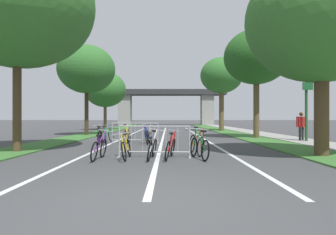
{
  "coord_description": "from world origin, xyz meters",
  "views": [
    {
      "loc": [
        0.33,
        -4.43,
        1.32
      ],
      "look_at": [
        0.33,
        17.46,
        1.33
      ],
      "focal_mm": 30.36,
      "sensor_mm": 36.0,
      "label": 1
    }
  ],
  "objects": [
    {
      "name": "tree_left_pine_near",
      "position": [
        -5.69,
        16.51,
        4.88
      ],
      "size": [
        4.19,
        4.19,
        6.68
      ],
      "color": "#3D2D1E",
      "rests_on": "ground"
    },
    {
      "name": "bicycle_orange_6",
      "position": [
        1.33,
        5.6,
        0.39
      ],
      "size": [
        0.64,
        1.68,
        0.98
      ],
      "rotation": [
        0.0,
        0.0,
        3.34
      ],
      "color": "black",
      "rests_on": "ground"
    },
    {
      "name": "lamppost_with_sign",
      "position": [
        7.7,
        10.65,
        3.36
      ],
      "size": [
        0.56,
        0.32,
        5.7
      ],
      "color": "#1E4C23",
      "rests_on": "ground"
    },
    {
      "name": "tree_left_pine_far",
      "position": [
        -5.4,
        6.34,
        5.68
      ],
      "size": [
        5.79,
        5.79,
        8.15
      ],
      "color": "#4C3823",
      "rests_on": "ground"
    },
    {
      "name": "grass_verge_left",
      "position": [
        -5.66,
        22.46,
        0.03
      ],
      "size": [
        2.01,
        54.91,
        0.05
      ],
      "primitive_type": "cube",
      "color": "#386B2D",
      "rests_on": "ground"
    },
    {
      "name": "lane_stripe_left_lane",
      "position": [
        -2.56,
        15.88,
        0.0
      ],
      "size": [
        0.14,
        31.77,
        0.01
      ],
      "primitive_type": "cube",
      "color": "silver",
      "rests_on": "ground"
    },
    {
      "name": "tree_left_maple_mid",
      "position": [
        -6.36,
        25.74,
        4.3
      ],
      "size": [
        4.39,
        4.39,
        6.17
      ],
      "color": "brown",
      "rests_on": "ground"
    },
    {
      "name": "bicycle_teal_3",
      "position": [
        -2.89,
        10.56,
        0.38
      ],
      "size": [
        0.46,
        1.74,
        0.99
      ],
      "rotation": [
        0.0,
        0.0,
        -0.16
      ],
      "color": "black",
      "rests_on": "ground"
    },
    {
      "name": "sidewalk_path_right",
      "position": [
        7.7,
        22.46,
        0.04
      ],
      "size": [
        2.07,
        54.91,
        0.08
      ],
      "primitive_type": "cube",
      "color": "gray",
      "rests_on": "ground"
    },
    {
      "name": "bicycle_purple_7",
      "position": [
        -1.82,
        4.46,
        0.35
      ],
      "size": [
        0.47,
        1.57,
        0.94
      ],
      "rotation": [
        0.0,
        0.0,
        -0.06
      ],
      "color": "black",
      "rests_on": "ground"
    },
    {
      "name": "bicycle_white_9",
      "position": [
        -0.57,
        10.55,
        0.36
      ],
      "size": [
        0.44,
        1.65,
        0.92
      ],
      "rotation": [
        0.0,
        0.0,
        0.03
      ],
      "color": "black",
      "rests_on": "ground"
    },
    {
      "name": "pedestrian_in_red_jacket",
      "position": [
        7.63,
        11.09,
        0.99
      ],
      "size": [
        0.58,
        0.35,
        1.62
      ],
      "rotation": [
        0.0,
        0.0,
        3.35
      ],
      "color": "#262628",
      "rests_on": "ground"
    },
    {
      "name": "bicycle_black_1",
      "position": [
        -3.06,
        9.72,
        0.37
      ],
      "size": [
        0.43,
        1.62,
        0.98
      ],
      "rotation": [
        0.0,
        0.0,
        3.24
      ],
      "color": "black",
      "rests_on": "ground"
    },
    {
      "name": "lane_stripe_right_lane",
      "position": [
        2.56,
        15.88,
        0.0
      ],
      "size": [
        0.14,
        31.77,
        0.01
      ],
      "primitive_type": "cube",
      "color": "silver",
      "rests_on": "ground"
    },
    {
      "name": "crowd_barrier_second",
      "position": [
        -1.36,
        10.15,
        0.52
      ],
      "size": [
        2.42,
        0.52,
        1.05
      ],
      "rotation": [
        0.0,
        0.0,
        0.03
      ],
      "color": "#ADADB2",
      "rests_on": "ground"
    },
    {
      "name": "bicycle_silver_5",
      "position": [
        -0.16,
        4.55,
        0.36
      ],
      "size": [
        0.51,
        1.62,
        0.96
      ],
      "rotation": [
        0.0,
        0.0,
        -0.09
      ],
      "color": "black",
      "rests_on": "ground"
    },
    {
      "name": "bicycle_yellow_10",
      "position": [
        -1.81,
        10.65,
        0.38
      ],
      "size": [
        0.46,
        1.69,
        0.98
      ],
      "rotation": [
        0.0,
        0.0,
        -0.0
      ],
      "color": "black",
      "rests_on": "ground"
    },
    {
      "name": "bicycle_red_4",
      "position": [
        0.42,
        4.62,
        0.35
      ],
      "size": [
        0.62,
        1.7,
        0.92
      ],
      "rotation": [
        0.0,
        0.0,
        -0.17
      ],
      "color": "black",
      "rests_on": "ground"
    },
    {
      "name": "bicycle_green_2",
      "position": [
        1.34,
        4.63,
        0.37
      ],
      "size": [
        0.54,
        1.72,
        0.97
      ],
      "rotation": [
        0.0,
        0.0,
        0.23
      ],
      "color": "black",
      "rests_on": "ground"
    },
    {
      "name": "bicycle_blue_8",
      "position": [
        -0.69,
        9.65,
        0.38
      ],
      "size": [
        0.49,
        1.67,
        1.04
      ],
      "rotation": [
        0.0,
        0.0,
        3.12
      ],
      "color": "black",
      "rests_on": "ground"
    },
    {
      "name": "tree_right_oak_mid",
      "position": [
        5.94,
        13.54,
        5.15
      ],
      "size": [
        4.09,
        4.09,
        6.91
      ],
      "color": "brown",
      "rests_on": "ground"
    },
    {
      "name": "lane_stripe_center",
      "position": [
        0.0,
        15.88,
        0.0
      ],
      "size": [
        0.14,
        31.77,
        0.01
      ],
      "primitive_type": "cube",
      "color": "silver",
      "rests_on": "ground"
    },
    {
      "name": "grass_verge_right",
      "position": [
        5.66,
        22.46,
        0.03
      ],
      "size": [
        2.01,
        54.91,
        0.05
      ],
      "primitive_type": "cube",
      "color": "#386B2D",
      "rests_on": "ground"
    },
    {
      "name": "overpass_bridge",
      "position": [
        0.0,
        45.38,
        4.34
      ],
      "size": [
        20.75,
        3.47,
        6.18
      ],
      "color": "#2D2D30",
      "rests_on": "ground"
    },
    {
      "name": "bicycle_yellow_0",
      "position": [
        -1.0,
        4.61,
        0.34
      ],
      "size": [
        0.53,
        1.68,
        0.89
      ],
      "rotation": [
        0.0,
        0.0,
        3.15
      ],
      "color": "black",
      "rests_on": "ground"
    },
    {
      "name": "ground_plane",
      "position": [
        0.0,
        0.0,
        0.0
      ],
      "size": [
        300.0,
        300.0,
        0.0
      ],
      "primitive_type": "plane",
      "color": "#3D3D3F"
    },
    {
      "name": "tree_right_cypress_far",
      "position": [
        5.53,
        5.16,
        4.65
      ],
      "size": [
        5.05,
        5.05,
        6.81
      ],
      "color": "#4C3823",
      "rests_on": "ground"
    },
    {
      "name": "crowd_barrier_nearest",
      "position": [
        -0.12,
        4.99,
        0.52
      ],
      "size": [
        2.42,
        0.57,
        1.05
      ],
      "rotation": [
        0.0,
        0.0,
        -0.05
      ],
      "color": "#ADADB2",
      "rests_on": "ground"
    },
    {
      "name": "tree_right_oak_near",
      "position": [
        5.57,
        23.31,
        5.41
      ],
      "size": [
        4.12,
        4.12,
        7.21
      ],
      "color": "brown",
      "rests_on": "ground"
    }
  ]
}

